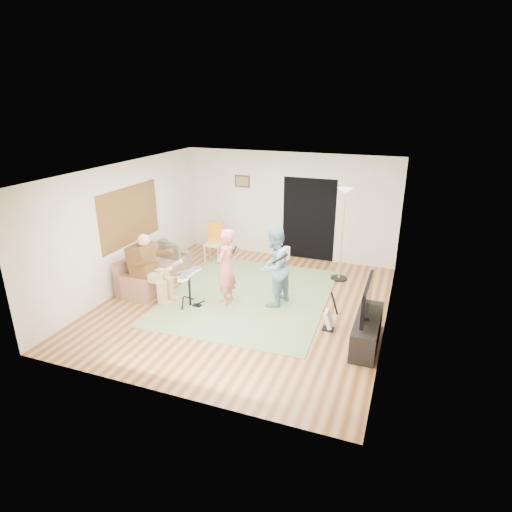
# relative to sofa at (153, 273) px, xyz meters

# --- Properties ---
(floor) EXTENTS (6.00, 6.00, 0.00)m
(floor) POSITION_rel_sofa_xyz_m (2.28, -0.19, -0.25)
(floor) COLOR brown
(floor) RESTS_ON ground
(walls) EXTENTS (5.50, 6.00, 2.70)m
(walls) POSITION_rel_sofa_xyz_m (2.28, -0.19, 1.10)
(walls) COLOR beige
(walls) RESTS_ON floor
(ceiling) EXTENTS (6.00, 6.00, 0.00)m
(ceiling) POSITION_rel_sofa_xyz_m (2.28, -0.19, 2.45)
(ceiling) COLOR white
(ceiling) RESTS_ON walls
(window_blinds) EXTENTS (0.00, 2.05, 2.05)m
(window_blinds) POSITION_rel_sofa_xyz_m (-0.46, 0.01, 1.30)
(window_blinds) COLOR brown
(window_blinds) RESTS_ON walls
(doorway) EXTENTS (2.10, 0.00, 2.10)m
(doorway) POSITION_rel_sofa_xyz_m (2.83, 2.80, 0.80)
(doorway) COLOR black
(doorway) RESTS_ON walls
(picture_frame) EXTENTS (0.42, 0.03, 0.32)m
(picture_frame) POSITION_rel_sofa_xyz_m (1.03, 2.80, 1.65)
(picture_frame) COLOR #3F2314
(picture_frame) RESTS_ON walls
(area_rug) EXTENTS (3.39, 3.94, 0.02)m
(area_rug) POSITION_rel_sofa_xyz_m (2.23, 0.15, -0.25)
(area_rug) COLOR #647E4C
(area_rug) RESTS_ON floor
(sofa) EXTENTS (0.78, 1.89, 0.77)m
(sofa) POSITION_rel_sofa_xyz_m (0.00, 0.00, 0.00)
(sofa) COLOR #8A5C45
(sofa) RESTS_ON floor
(drummer) EXTENTS (0.91, 0.51, 1.40)m
(drummer) POSITION_rel_sofa_xyz_m (0.42, -0.65, 0.29)
(drummer) COLOR #583819
(drummer) RESTS_ON sofa
(drum_kit) EXTENTS (0.40, 0.72, 0.74)m
(drum_kit) POSITION_rel_sofa_xyz_m (1.28, -0.65, 0.07)
(drum_kit) COLOR black
(drum_kit) RESTS_ON floor
(singer) EXTENTS (0.39, 0.58, 1.58)m
(singer) POSITION_rel_sofa_xyz_m (1.93, -0.30, 0.54)
(singer) COLOR #D7615D
(singer) RESTS_ON floor
(microphone) EXTENTS (0.06, 0.06, 0.24)m
(microphone) POSITION_rel_sofa_xyz_m (2.13, -0.30, 0.93)
(microphone) COLOR black
(microphone) RESTS_ON singer
(guitarist) EXTENTS (0.80, 0.92, 1.63)m
(guitarist) POSITION_rel_sofa_xyz_m (2.83, -0.00, 0.56)
(guitarist) COLOR #6C8F9E
(guitarist) RESTS_ON floor
(guitar_held) EXTENTS (0.25, 0.61, 0.26)m
(guitar_held) POSITION_rel_sofa_xyz_m (3.03, -0.00, 0.85)
(guitar_held) COLOR white
(guitar_held) RESTS_ON guitarist
(guitar_spare) EXTENTS (0.27, 0.24, 0.75)m
(guitar_spare) POSITION_rel_sofa_xyz_m (4.09, -0.62, -0.04)
(guitar_spare) COLOR black
(guitar_spare) RESTS_ON floor
(torchiere_lamp) EXTENTS (0.38, 0.38, 2.13)m
(torchiere_lamp) POSITION_rel_sofa_xyz_m (3.85, 1.74, 1.20)
(torchiere_lamp) COLOR black
(torchiere_lamp) RESTS_ON floor
(dining_chair) EXTENTS (0.46, 0.48, 0.98)m
(dining_chair) POSITION_rel_sofa_xyz_m (0.64, 1.83, 0.10)
(dining_chair) COLOR beige
(dining_chair) RESTS_ON floor
(tv_cabinet) EXTENTS (0.40, 1.40, 0.50)m
(tv_cabinet) POSITION_rel_sofa_xyz_m (4.78, -0.86, -0.00)
(tv_cabinet) COLOR black
(tv_cabinet) RESTS_ON floor
(television) EXTENTS (0.06, 1.13, 0.59)m
(television) POSITION_rel_sofa_xyz_m (4.73, -0.86, 0.60)
(television) COLOR black
(television) RESTS_ON tv_cabinet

